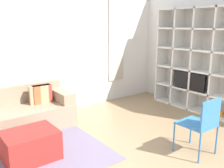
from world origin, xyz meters
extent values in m
cube|color=white|center=(0.00, 3.29, 1.35)|extent=(6.89, 0.07, 2.70)
cube|color=white|center=(0.00, 3.25, 1.45)|extent=(3.13, 0.01, 1.60)
cube|color=beige|center=(1.73, 3.23, 1.45)|extent=(0.44, 0.03, 1.90)
cube|color=white|center=(2.88, 1.63, 1.35)|extent=(0.07, 4.45, 2.70)
cube|color=slate|center=(-1.35, 1.84, 0.01)|extent=(2.85, 1.94, 0.01)
cube|color=silver|center=(2.84, 1.39, 1.10)|extent=(0.02, 2.38, 2.20)
cube|color=white|center=(2.65, 1.15, 1.10)|extent=(0.39, 0.04, 2.20)
cube|color=white|center=(2.65, 1.63, 1.10)|extent=(0.39, 0.04, 2.20)
cube|color=white|center=(2.65, 2.10, 1.10)|extent=(0.39, 0.04, 2.20)
cube|color=white|center=(2.65, 2.58, 1.10)|extent=(0.39, 0.04, 2.20)
cube|color=white|center=(2.65, 1.39, 0.02)|extent=(0.39, 2.38, 0.04)
cube|color=white|center=(2.65, 1.39, 0.44)|extent=(0.39, 2.38, 0.04)
cube|color=white|center=(2.65, 1.39, 0.88)|extent=(0.39, 2.38, 0.04)
cube|color=white|center=(2.65, 1.39, 1.32)|extent=(0.39, 2.38, 0.04)
cube|color=white|center=(2.65, 1.39, 1.76)|extent=(0.39, 2.38, 0.04)
cube|color=white|center=(2.65, 1.39, 2.18)|extent=(0.39, 2.38, 0.04)
cube|color=black|center=(2.50, 1.64, 0.64)|extent=(0.04, 0.76, 0.37)
cube|color=black|center=(2.52, 1.64, 0.47)|extent=(0.10, 0.24, 0.03)
cube|color=orange|center=(2.63, 0.92, 0.09)|extent=(0.08, 0.08, 0.11)
cylinder|color=white|center=(2.63, 1.41, 0.50)|extent=(0.07, 0.07, 0.08)
cube|color=gray|center=(-0.76, 2.76, 0.21)|extent=(1.75, 0.86, 0.41)
cube|color=gray|center=(-0.76, 3.10, 0.58)|extent=(1.75, 0.18, 0.34)
cube|color=gray|center=(0.00, 2.76, 0.51)|extent=(0.24, 0.80, 0.20)
cube|color=tan|center=(-0.40, 2.82, 0.58)|extent=(0.35, 0.16, 0.34)
cube|color=#C65B33|center=(-0.35, 2.82, 0.58)|extent=(0.35, 0.14, 0.34)
cube|color=#AD3D33|center=(-0.34, 2.82, 0.58)|extent=(0.35, 0.15, 0.34)
cube|color=#A82823|center=(-1.00, 1.69, 0.21)|extent=(0.72, 0.57, 0.42)
cylinder|color=#3375B7|center=(1.20, 0.63, 0.22)|extent=(0.02, 0.02, 0.44)
cylinder|color=#3375B7|center=(0.79, 0.63, 0.22)|extent=(0.02, 0.02, 0.44)
cylinder|color=#3375B7|center=(1.20, 0.20, 0.22)|extent=(0.02, 0.02, 0.44)
cylinder|color=#3375B7|center=(0.79, 0.20, 0.22)|extent=(0.02, 0.02, 0.44)
cube|color=#3375B7|center=(0.99, 0.42, 0.45)|extent=(0.44, 0.46, 0.02)
cube|color=#3375B7|center=(0.99, 0.21, 0.66)|extent=(0.44, 0.02, 0.40)
camera|label=1|loc=(-2.01, -1.52, 1.86)|focal=40.00mm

